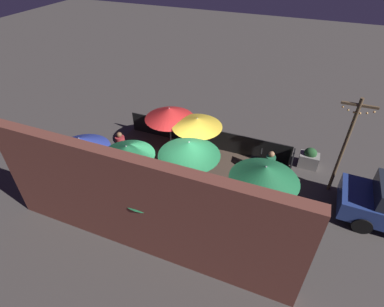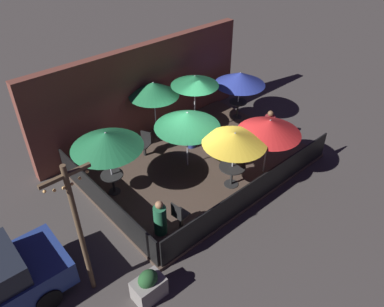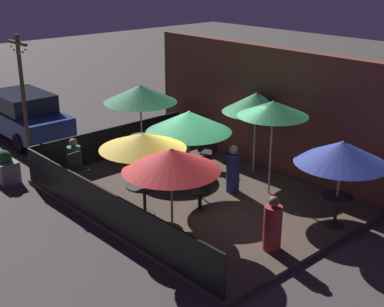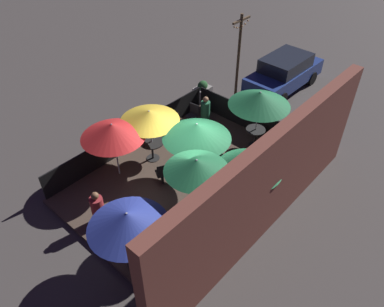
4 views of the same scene
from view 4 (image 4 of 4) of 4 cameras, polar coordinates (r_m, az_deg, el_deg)
ground_plane at (r=12.89m, az=-0.68°, el=-4.29°), size 60.00×60.00×0.00m
patio_deck at (r=12.85m, az=-0.68°, el=-4.10°), size 7.71×5.59×0.12m
building_wall at (r=10.39m, az=11.67°, el=-4.69°), size 9.31×0.36×3.63m
fence_front at (r=14.09m, az=-8.98°, el=2.69°), size 7.51×0.05×0.95m
fence_side_left at (r=14.92m, az=9.27°, el=4.98°), size 0.05×5.39×0.95m
patio_umbrella_0 at (r=12.60m, az=-6.50°, el=5.75°), size 2.03×2.03×2.05m
patio_umbrella_1 at (r=13.30m, az=10.30°, el=8.24°), size 2.19×2.19×2.30m
patio_umbrella_2 at (r=9.33m, az=-9.77°, el=-9.97°), size 2.07×2.07×2.05m
patio_umbrella_3 at (r=9.87m, az=0.72°, el=-1.82°), size 1.79×1.79×2.48m
patio_umbrella_4 at (r=12.12m, az=-12.02°, el=3.47°), size 2.10×2.10×2.09m
patio_umbrella_5 at (r=10.44m, az=8.82°, el=-1.31°), size 1.88×1.88×2.33m
patio_umbrella_6 at (r=11.77m, az=0.73°, el=3.48°), size 2.22×2.22×2.15m
dining_table_0 at (r=13.33m, az=-6.12°, el=1.28°), size 0.87×0.87×0.77m
dining_table_1 at (r=14.10m, az=9.62°, el=3.12°), size 0.72×0.72×0.73m
dining_table_2 at (r=10.28m, az=-9.01°, el=-14.39°), size 0.73×0.73×0.74m
patio_chair_0 at (r=12.41m, az=8.21°, el=-2.97°), size 0.54×0.54×0.93m
patio_chair_1 at (r=12.97m, az=14.29°, el=-1.60°), size 0.52×0.52×0.96m
patio_chair_2 at (r=14.99m, az=0.11°, el=5.96°), size 0.45×0.45×0.95m
patio_chair_3 at (r=12.34m, az=-4.53°, el=-3.01°), size 0.55×0.55×0.91m
patron_0 at (r=15.20m, az=2.05°, el=6.48°), size 0.46×0.46×1.19m
patron_1 at (r=11.46m, az=-14.14°, el=-8.23°), size 0.42×0.42×1.21m
patron_2 at (r=11.73m, az=0.75°, el=-5.01°), size 0.36×0.36×1.28m
planter_box at (r=17.03m, az=1.62°, el=9.45°), size 0.78×0.55×0.92m
light_post at (r=16.22m, az=7.11°, el=14.63°), size 1.10×0.12×3.90m
parked_car_0 at (r=18.18m, az=13.89°, el=11.93°), size 4.29×1.86×1.62m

